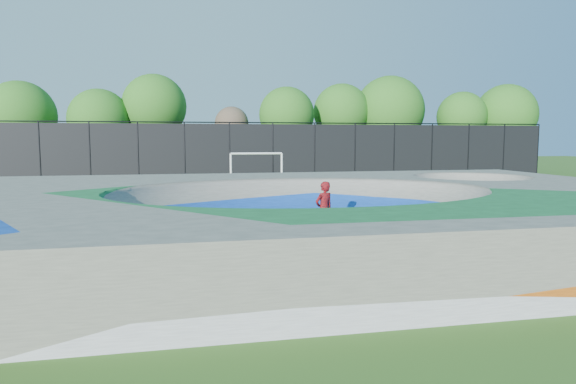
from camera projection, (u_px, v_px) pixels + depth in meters
name	position (u px, v px, depth m)	size (l,w,h in m)	color
ground	(302.00, 241.00, 14.72)	(120.00, 120.00, 0.00)	#2F5718
skate_deck	(302.00, 215.00, 14.64)	(22.00, 14.00, 1.50)	gray
skater	(324.00, 210.00, 15.12)	(0.61, 0.40, 1.67)	red
skateboard	(324.00, 237.00, 15.21)	(0.78, 0.22, 0.05)	black
soccer_goal	(257.00, 163.00, 30.39)	(3.17, 0.12, 2.09)	white
fence	(230.00, 151.00, 34.92)	(48.09, 0.09, 4.04)	black
treeline	(245.00, 114.00, 39.52)	(52.59, 6.61, 8.05)	#4A3925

